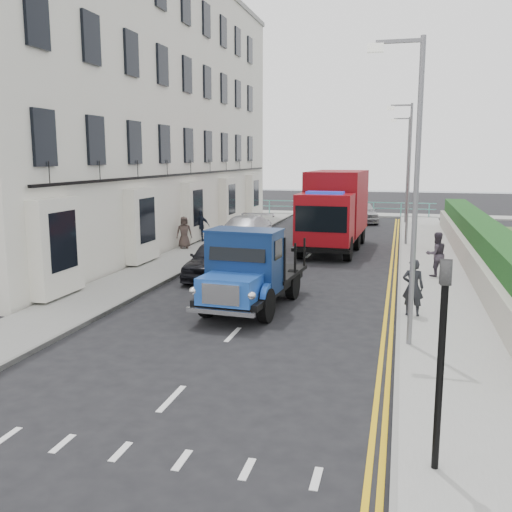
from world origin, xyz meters
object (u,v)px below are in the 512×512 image
lamp_mid (407,166)px  bedford_lorry (246,275)px  red_lorry (335,208)px  lamp_near (411,177)px  pedestrian_east_near (413,287)px  lamp_far (406,164)px  parked_car_front (216,259)px

lamp_mid → bedford_lorry: (-4.41, -13.83, -2.90)m
lamp_mid → red_lorry: (-3.25, -1.96, -1.99)m
lamp_near → bedford_lorry: (-4.41, 2.17, -2.90)m
pedestrian_east_near → lamp_far: bearing=-85.1°
bedford_lorry → pedestrian_east_near: bearing=9.1°
lamp_near → pedestrian_east_near: lamp_near is taller
lamp_near → bedford_lorry: size_ratio=1.35×
lamp_near → lamp_mid: same height
lamp_far → parked_car_front: (-6.78, -19.49, -3.30)m
lamp_near → lamp_far: (0.00, 26.00, 0.00)m
lamp_mid → bedford_lorry: lamp_mid is taller
lamp_mid → pedestrian_east_near: (0.22, -13.45, -3.09)m
lamp_mid → lamp_far: bearing=90.0°
lamp_near → red_lorry: size_ratio=0.96×
bedford_lorry → parked_car_front: size_ratio=1.26×
lamp_mid → bedford_lorry: 14.80m
lamp_far → parked_car_front: bearing=-109.2°
parked_car_front → lamp_far: bearing=69.5°
bedford_lorry → red_lorry: 11.96m
lamp_near → red_lorry: 14.55m
lamp_near → parked_car_front: bearing=136.2°
lamp_near → red_lorry: (-3.25, 14.04, -1.99)m
lamp_far → pedestrian_east_near: size_ratio=4.42×
lamp_mid → pedestrian_east_near: lamp_mid is taller
bedford_lorry → red_lorry: bearing=88.9°
red_lorry → parked_car_front: red_lorry is taller
pedestrian_east_near → parked_car_front: bearing=-25.1°
lamp_near → lamp_mid: bearing=90.0°
lamp_far → lamp_near: bearing=-90.0°
red_lorry → parked_car_front: size_ratio=1.77×
lamp_near → pedestrian_east_near: 4.01m
red_lorry → lamp_near: bearing=-74.8°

